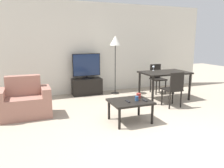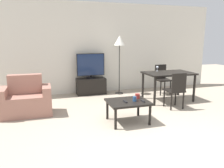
# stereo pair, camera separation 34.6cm
# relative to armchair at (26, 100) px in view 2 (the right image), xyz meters

# --- Properties ---
(ground_plane) EXTENTS (18.00, 18.00, 0.00)m
(ground_plane) POSITION_rel_armchair_xyz_m (2.14, -2.36, -0.32)
(ground_plane) COLOR tan
(wall_back) EXTENTS (7.47, 0.06, 2.70)m
(wall_back) POSITION_rel_armchair_xyz_m (2.14, 1.65, 1.03)
(wall_back) COLOR silver
(wall_back) RESTS_ON ground_plane
(armchair) EXTENTS (1.07, 0.61, 0.87)m
(armchair) POSITION_rel_armchair_xyz_m (0.00, 0.00, 0.00)
(armchair) COLOR #9E6B5B
(armchair) RESTS_ON ground_plane
(tv_stand) EXTENTS (0.87, 0.39, 0.48)m
(tv_stand) POSITION_rel_armchair_xyz_m (1.73, 1.38, -0.08)
(tv_stand) COLOR black
(tv_stand) RESTS_ON ground_plane
(tv) EXTENTS (0.82, 0.29, 0.74)m
(tv) POSITION_rel_armchair_xyz_m (1.73, 1.38, 0.53)
(tv) COLOR black
(tv) RESTS_ON tv_stand
(coffee_table) EXTENTS (0.81, 0.66, 0.44)m
(coffee_table) POSITION_rel_armchair_xyz_m (1.97, -1.06, 0.06)
(coffee_table) COLOR black
(coffee_table) RESTS_ON ground_plane
(dining_table) EXTENTS (1.27, 0.82, 0.76)m
(dining_table) POSITION_rel_armchair_xyz_m (3.58, 0.12, 0.34)
(dining_table) COLOR black
(dining_table) RESTS_ON ground_plane
(dining_chair_near) EXTENTS (0.40, 0.40, 0.87)m
(dining_chair_near) POSITION_rel_armchair_xyz_m (3.36, -0.60, 0.17)
(dining_chair_near) COLOR black
(dining_chair_near) RESTS_ON ground_plane
(dining_chair_far) EXTENTS (0.40, 0.40, 0.87)m
(dining_chair_far) POSITION_rel_armchair_xyz_m (3.80, 0.83, 0.17)
(dining_chair_far) COLOR black
(dining_chair_far) RESTS_ON ground_plane
(floor_lamp) EXTENTS (0.32, 0.32, 1.73)m
(floor_lamp) POSITION_rel_armchair_xyz_m (2.56, 1.17, 1.18)
(floor_lamp) COLOR black
(floor_lamp) RESTS_ON ground_plane
(remote_primary) EXTENTS (0.04, 0.15, 0.02)m
(remote_primary) POSITION_rel_armchair_xyz_m (1.89, -1.12, 0.13)
(remote_primary) COLOR black
(remote_primary) RESTS_ON coffee_table
(remote_secondary) EXTENTS (0.04, 0.15, 0.02)m
(remote_secondary) POSITION_rel_armchair_xyz_m (2.24, -1.18, 0.13)
(remote_secondary) COLOR black
(remote_secondary) RESTS_ON coffee_table
(cup_white_near) EXTENTS (0.07, 0.07, 0.09)m
(cup_white_near) POSITION_rel_armchair_xyz_m (2.09, -1.12, 0.16)
(cup_white_near) COLOR navy
(cup_white_near) RESTS_ON coffee_table
(cup_colored_far) EXTENTS (0.09, 0.09, 0.10)m
(cup_colored_far) POSITION_rel_armchair_xyz_m (2.23, -0.94, 0.16)
(cup_colored_far) COLOR maroon
(cup_colored_far) RESTS_ON coffee_table
(wine_glass_left) EXTENTS (0.07, 0.07, 0.15)m
(wine_glass_left) POSITION_rel_armchair_xyz_m (3.40, 0.41, 0.54)
(wine_glass_left) COLOR silver
(wine_glass_left) RESTS_ON dining_table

